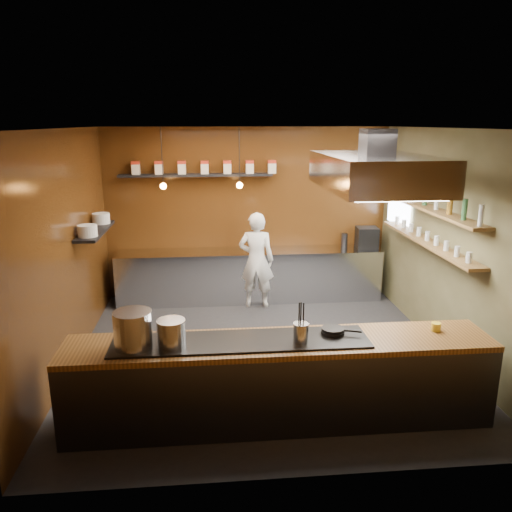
{
  "coord_description": "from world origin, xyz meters",
  "views": [
    {
      "loc": [
        -0.68,
        -6.24,
        3.08
      ],
      "look_at": [
        -0.06,
        0.4,
        1.28
      ],
      "focal_mm": 35.0,
      "sensor_mm": 36.0,
      "label": 1
    }
  ],
  "objects": [
    {
      "name": "pendant_right",
      "position": [
        -0.2,
        1.7,
        2.15
      ],
      "size": [
        0.1,
        0.1,
        0.95
      ],
      "color": "black",
      "rests_on": "ceiling"
    },
    {
      "name": "bottles",
      "position": [
        2.34,
        0.3,
        2.06
      ],
      "size": [
        0.06,
        2.66,
        0.24
      ],
      "color": "silver",
      "rests_on": "bottle_shelf_upper"
    },
    {
      "name": "butter_jar",
      "position": [
        1.69,
        -1.51,
        0.97
      ],
      "size": [
        0.12,
        0.12,
        0.09
      ],
      "primitive_type": "cylinder",
      "rotation": [
        0.0,
        0.0,
        0.28
      ],
      "color": "yellow",
      "rests_on": "pass_counter"
    },
    {
      "name": "espresso_machine",
      "position": [
        2.1,
        2.21,
        1.08
      ],
      "size": [
        0.39,
        0.38,
        0.37
      ],
      "primitive_type": "cube",
      "rotation": [
        0.0,
        0.0,
        -0.08
      ],
      "color": "black",
      "rests_on": "prep_counter"
    },
    {
      "name": "plate_stacks",
      "position": [
        -2.34,
        1.0,
        1.65
      ],
      "size": [
        0.26,
        1.16,
        0.16
      ],
      "color": "silver",
      "rests_on": "plate_shelf"
    },
    {
      "name": "floor",
      "position": [
        0.0,
        0.0,
        0.0
      ],
      "size": [
        5.0,
        5.0,
        0.0
      ],
      "primitive_type": "plane",
      "color": "black",
      "rests_on": "ground"
    },
    {
      "name": "prep_counter",
      "position": [
        0.0,
        2.17,
        0.45
      ],
      "size": [
        4.6,
        0.65,
        0.9
      ],
      "primitive_type": "cube",
      "color": "silver",
      "rests_on": "floor"
    },
    {
      "name": "left_wall",
      "position": [
        -2.5,
        0.0,
        1.5
      ],
      "size": [
        0.0,
        5.0,
        5.0
      ],
      "primitive_type": "plane",
      "rotation": [
        1.57,
        0.0,
        1.57
      ],
      "color": "#381A0A",
      "rests_on": "ground"
    },
    {
      "name": "back_wall",
      "position": [
        0.0,
        2.5,
        1.5
      ],
      "size": [
        5.0,
        0.0,
        5.0
      ],
      "primitive_type": "plane",
      "rotation": [
        1.57,
        0.0,
        0.0
      ],
      "color": "#381A0A",
      "rests_on": "ground"
    },
    {
      "name": "pendant_left",
      "position": [
        -1.4,
        1.7,
        2.15
      ],
      "size": [
        0.1,
        0.1,
        0.95
      ],
      "color": "black",
      "rests_on": "ceiling"
    },
    {
      "name": "chef",
      "position": [
        0.08,
        1.84,
        0.82
      ],
      "size": [
        0.66,
        0.49,
        1.64
      ],
      "primitive_type": "imported",
      "rotation": [
        0.0,
        0.0,
        2.97
      ],
      "color": "white",
      "rests_on": "floor"
    },
    {
      "name": "pass_counter",
      "position": [
        -0.0,
        -1.6,
        0.47
      ],
      "size": [
        4.4,
        0.72,
        0.94
      ],
      "color": "#38383D",
      "rests_on": "floor"
    },
    {
      "name": "bottle_shelf_lower",
      "position": [
        2.34,
        0.3,
        1.45
      ],
      "size": [
        0.26,
        2.8,
        0.04
      ],
      "primitive_type": "cube",
      "color": "brown",
      "rests_on": "right_wall"
    },
    {
      "name": "storage_tins",
      "position": [
        -0.75,
        2.36,
        2.33
      ],
      "size": [
        2.43,
        0.13,
        0.22
      ],
      "color": "beige",
      "rests_on": "tin_shelf"
    },
    {
      "name": "wine_glasses",
      "position": [
        2.34,
        0.3,
        1.53
      ],
      "size": [
        0.07,
        2.37,
        0.13
      ],
      "color": "silver",
      "rests_on": "bottle_shelf_lower"
    },
    {
      "name": "stockpot_small",
      "position": [
        -1.09,
        -1.65,
        1.07
      ],
      "size": [
        0.34,
        0.34,
        0.27
      ],
      "primitive_type": "cylinder",
      "rotation": [
        0.0,
        0.0,
        0.23
      ],
      "color": "silver",
      "rests_on": "pass_counter"
    },
    {
      "name": "ceiling",
      "position": [
        0.0,
        0.0,
        3.0
      ],
      "size": [
        5.0,
        5.0,
        0.0
      ],
      "primitive_type": "plane",
      "rotation": [
        3.14,
        0.0,
        0.0
      ],
      "color": "silver",
      "rests_on": "back_wall"
    },
    {
      "name": "frying_pan",
      "position": [
        0.57,
        -1.52,
        0.97
      ],
      "size": [
        0.41,
        0.25,
        0.06
      ],
      "color": "black",
      "rests_on": "pass_counter"
    },
    {
      "name": "extractor_hood",
      "position": [
        1.3,
        -0.4,
        2.51
      ],
      "size": [
        1.2,
        2.0,
        0.72
      ],
      "color": "#38383D",
      "rests_on": "ceiling"
    },
    {
      "name": "bottle_shelf_upper",
      "position": [
        2.34,
        0.3,
        1.92
      ],
      "size": [
        0.26,
        2.8,
        0.04
      ],
      "primitive_type": "cube",
      "color": "brown",
      "rests_on": "right_wall"
    },
    {
      "name": "right_wall",
      "position": [
        2.5,
        0.0,
        1.5
      ],
      "size": [
        0.0,
        5.0,
        5.0
      ],
      "primitive_type": "plane",
      "rotation": [
        1.57,
        0.0,
        -1.57
      ],
      "color": "#464428",
      "rests_on": "ground"
    },
    {
      "name": "stockpot_large",
      "position": [
        -1.45,
        -1.66,
        1.12
      ],
      "size": [
        0.48,
        0.48,
        0.37
      ],
      "primitive_type": "cylinder",
      "rotation": [
        0.0,
        0.0,
        0.32
      ],
      "color": "#B3B5BA",
      "rests_on": "pass_counter"
    },
    {
      "name": "tin_shelf",
      "position": [
        -0.9,
        2.36,
        2.2
      ],
      "size": [
        2.6,
        0.26,
        0.04
      ],
      "primitive_type": "cube",
      "color": "black",
      "rests_on": "back_wall"
    },
    {
      "name": "plate_shelf",
      "position": [
        -2.34,
        1.0,
        1.55
      ],
      "size": [
        0.3,
        1.4,
        0.04
      ],
      "primitive_type": "cube",
      "color": "black",
      "rests_on": "left_wall"
    },
    {
      "name": "utensil_crock",
      "position": [
        0.19,
        -1.7,
        1.04
      ],
      "size": [
        0.17,
        0.17,
        0.2
      ],
      "primitive_type": "cylinder",
      "rotation": [
        0.0,
        0.0,
        0.08
      ],
      "color": "silver",
      "rests_on": "pass_counter"
    },
    {
      "name": "window_pane",
      "position": [
        2.45,
        1.7,
        1.9
      ],
      "size": [
        0.0,
        1.0,
        1.0
      ],
      "primitive_type": "plane",
      "rotation": [
        1.57,
        0.0,
        -1.57
      ],
      "color": "white",
      "rests_on": "right_wall"
    }
  ]
}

